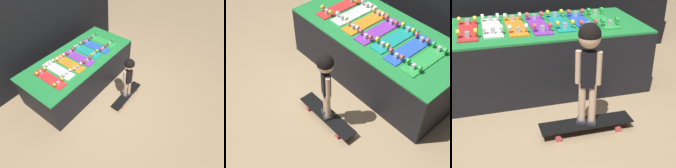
{
  "view_description": "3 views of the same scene",
  "coord_description": "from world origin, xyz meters",
  "views": [
    {
      "loc": [
        -1.73,
        -1.5,
        2.69
      ],
      "look_at": [
        0.06,
        -0.18,
        0.35
      ],
      "focal_mm": 28.0,
      "sensor_mm": 36.0,
      "label": 1
    },
    {
      "loc": [
        1.97,
        -1.82,
        2.82
      ],
      "look_at": [
        0.16,
        -0.24,
        0.42
      ],
      "focal_mm": 50.0,
      "sensor_mm": 36.0,
      "label": 2
    },
    {
      "loc": [
        -0.56,
        -2.5,
        1.58
      ],
      "look_at": [
        0.09,
        -0.12,
        0.32
      ],
      "focal_mm": 50.0,
      "sensor_mm": 36.0,
      "label": 3
    }
  ],
  "objects": [
    {
      "name": "skateboard_on_floor",
      "position": [
        0.2,
        -0.43,
        0.07
      ],
      "size": [
        0.8,
        0.18,
        0.09
      ],
      "color": "black",
      "rests_on": "ground_plane"
    },
    {
      "name": "skateboard_orange_on_rack",
      "position": [
        -0.23,
        0.56,
        0.68
      ],
      "size": [
        0.18,
        0.66,
        0.09
      ],
      "color": "orange",
      "rests_on": "display_rack"
    },
    {
      "name": "skateboard_blue_on_rack",
      "position": [
        0.46,
        0.54,
        0.68
      ],
      "size": [
        0.18,
        0.66,
        0.09
      ],
      "color": "blue",
      "rests_on": "display_rack"
    },
    {
      "name": "skateboard_teal_on_rack",
      "position": [
        0.23,
        0.57,
        0.68
      ],
      "size": [
        0.18,
        0.66,
        0.09
      ],
      "color": "teal",
      "rests_on": "display_rack"
    },
    {
      "name": "skateboard_white_on_rack",
      "position": [
        -0.46,
        0.59,
        0.68
      ],
      "size": [
        0.18,
        0.66,
        0.09
      ],
      "color": "white",
      "rests_on": "display_rack"
    },
    {
      "name": "display_rack",
      "position": [
        0.0,
        0.56,
        0.33
      ],
      "size": [
        2.17,
        1.01,
        0.66
      ],
      "color": "black",
      "rests_on": "ground_plane"
    },
    {
      "name": "ground_plane",
      "position": [
        0.0,
        0.0,
        0.0
      ],
      "size": [
        16.0,
        16.0,
        0.0
      ],
      "primitive_type": "plane",
      "color": "tan"
    },
    {
      "name": "back_wall",
      "position": [
        0.0,
        1.41,
        1.13
      ],
      "size": [
        3.99,
        0.1,
        2.26
      ],
      "color": "black",
      "rests_on": "ground_plane"
    },
    {
      "name": "skateboard_purple_on_rack",
      "position": [
        0.0,
        0.54,
        0.68
      ],
      "size": [
        0.18,
        0.66,
        0.09
      ],
      "color": "purple",
      "rests_on": "display_rack"
    },
    {
      "name": "skateboard_red_on_rack",
      "position": [
        -0.69,
        0.54,
        0.68
      ],
      "size": [
        0.18,
        0.66,
        0.09
      ],
      "color": "red",
      "rests_on": "display_rack"
    },
    {
      "name": "skateboard_green_on_rack",
      "position": [
        0.69,
        0.54,
        0.68
      ],
      "size": [
        0.18,
        0.66,
        0.09
      ],
      "color": "green",
      "rests_on": "display_rack"
    },
    {
      "name": "child",
      "position": [
        0.2,
        -0.43,
        0.69
      ],
      "size": [
        0.19,
        0.17,
        0.86
      ],
      "rotation": [
        0.0,
        0.0,
        -0.42
      ],
      "color": "#2D2D33",
      "rests_on": "skateboard_on_floor"
    }
  ]
}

